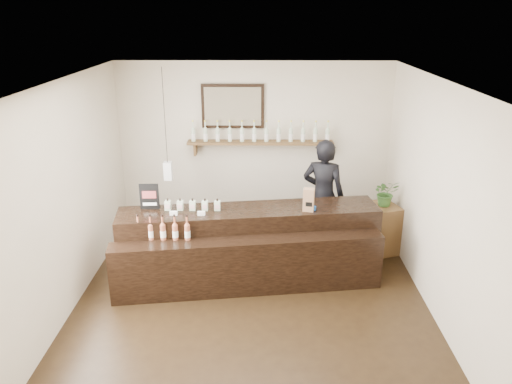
{
  "coord_description": "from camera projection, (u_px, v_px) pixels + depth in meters",
  "views": [
    {
      "loc": [
        0.13,
        -5.61,
        3.56
      ],
      "look_at": [
        0.05,
        0.7,
        1.24
      ],
      "focal_mm": 35.0,
      "sensor_mm": 36.0,
      "label": 1
    }
  ],
  "objects": [
    {
      "name": "ground",
      "position": [
        251.0,
        300.0,
        6.5
      ],
      "size": [
        5.0,
        5.0,
        0.0
      ],
      "primitive_type": "plane",
      "color": "black",
      "rests_on": "ground"
    },
    {
      "name": "side_cabinet",
      "position": [
        382.0,
        228.0,
        7.71
      ],
      "size": [
        0.52,
        0.61,
        0.76
      ],
      "color": "brown",
      "rests_on": "ground"
    },
    {
      "name": "counter",
      "position": [
        249.0,
        248.0,
        6.87
      ],
      "size": [
        3.62,
        1.43,
        1.16
      ],
      "color": "black",
      "rests_on": "ground"
    },
    {
      "name": "shopkeeper",
      "position": [
        323.0,
        188.0,
        7.59
      ],
      "size": [
        0.84,
        0.69,
        1.99
      ],
      "primitive_type": "imported",
      "rotation": [
        0.0,
        0.0,
        2.81
      ],
      "color": "black",
      "rests_on": "ground"
    },
    {
      "name": "potted_plant",
      "position": [
        386.0,
        193.0,
        7.51
      ],
      "size": [
        0.41,
        0.37,
        0.41
      ],
      "primitive_type": "imported",
      "rotation": [
        0.0,
        0.0,
        0.14
      ],
      "color": "#356227",
      "rests_on": "side_cabinet"
    },
    {
      "name": "promo_sign",
      "position": [
        149.0,
        197.0,
        6.74
      ],
      "size": [
        0.26,
        0.03,
        0.36
      ],
      "color": "black",
      "rests_on": "counter"
    },
    {
      "name": "paper_bag",
      "position": [
        309.0,
        200.0,
        6.7
      ],
      "size": [
        0.16,
        0.14,
        0.32
      ],
      "color": "#8C6243",
      "rests_on": "counter"
    },
    {
      "name": "back_wall_decor",
      "position": [
        245.0,
        127.0,
        8.12
      ],
      "size": [
        2.66,
        0.96,
        1.69
      ],
      "color": "brown",
      "rests_on": "ground"
    },
    {
      "name": "room_shell",
      "position": [
        251.0,
        176.0,
        5.91
      ],
      "size": [
        5.0,
        5.0,
        5.0
      ],
      "color": "beige",
      "rests_on": "ground"
    },
    {
      "name": "tape_dispenser",
      "position": [
        311.0,
        207.0,
        6.77
      ],
      "size": [
        0.13,
        0.08,
        0.1
      ],
      "color": "blue",
      "rests_on": "counter"
    }
  ]
}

